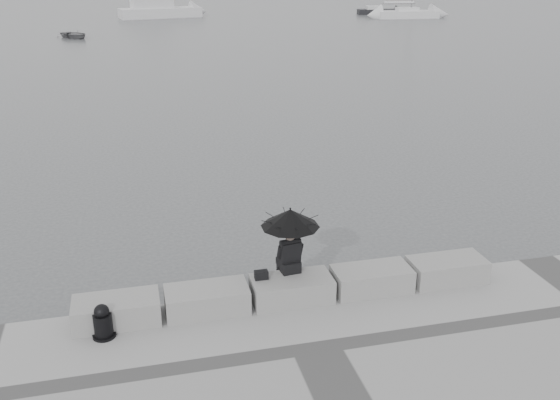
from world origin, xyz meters
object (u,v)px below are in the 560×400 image
object	(u,v)px
seated_person	(290,226)
dinghy	(74,35)
small_motorboat	(379,12)
mooring_bollard	(103,324)
motor_cruiser	(160,10)
sailboat_right	(407,13)

from	to	relation	value
seated_person	dinghy	bearing A→B (deg)	91.33
small_motorboat	seated_person	bearing A→B (deg)	-104.59
mooring_bollard	small_motorboat	world-z (taller)	mooring_bollard
motor_cruiser	mooring_bollard	bearing A→B (deg)	-105.30
sailboat_right	motor_cruiser	world-z (taller)	sailboat_right
motor_cruiser	small_motorboat	world-z (taller)	motor_cruiser
mooring_bollard	sailboat_right	distance (m)	68.20
sailboat_right	seated_person	bearing A→B (deg)	-109.90
sailboat_right	dinghy	distance (m)	37.95
mooring_bollard	dinghy	distance (m)	49.52
seated_person	mooring_bollard	xyz separation A→B (m)	(-3.68, -0.73, -1.22)
seated_person	sailboat_right	distance (m)	65.86
seated_person	dinghy	size ratio (longest dim) A/B	0.41
mooring_bollard	sailboat_right	bearing A→B (deg)	60.83
sailboat_right	dinghy	xyz separation A→B (m)	(-36.56, -10.15, -0.25)
seated_person	dinghy	world-z (taller)	seated_person
motor_cruiser	seated_person	bearing A→B (deg)	-102.18
sailboat_right	motor_cruiser	distance (m)	28.83
seated_person	motor_cruiser	bearing A→B (deg)	81.68
sailboat_right	motor_cruiser	size ratio (longest dim) A/B	1.33
seated_person	small_motorboat	size ratio (longest dim) A/B	0.25
mooring_bollard	small_motorboat	xyz separation A→B (m)	(31.96, 64.94, -0.46)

